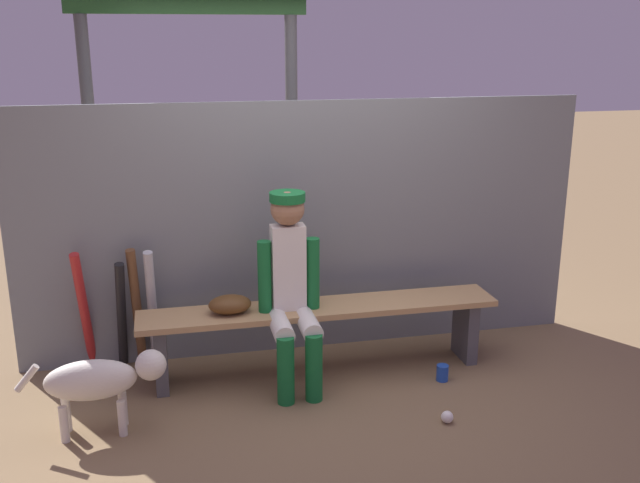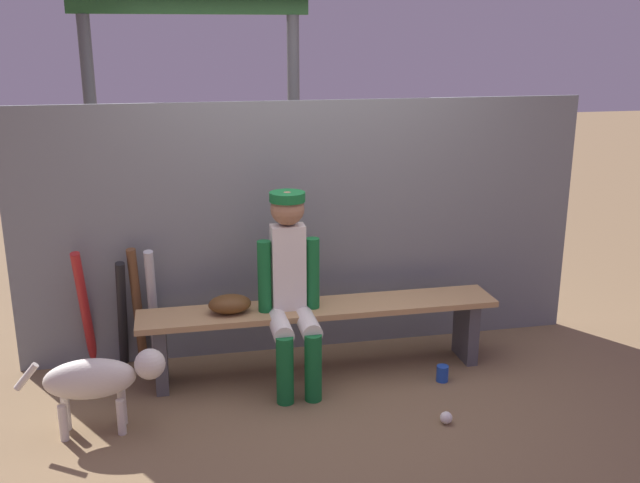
{
  "view_description": "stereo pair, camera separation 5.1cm",
  "coord_description": "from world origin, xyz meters",
  "px_view_note": "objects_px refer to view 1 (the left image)",
  "views": [
    {
      "loc": [
        -0.98,
        -4.41,
        2.25
      ],
      "look_at": [
        0.0,
        0.0,
        0.94
      ],
      "focal_mm": 40.34,
      "sensor_mm": 36.0,
      "label": 1
    },
    {
      "loc": [
        -0.93,
        -4.42,
        2.25
      ],
      "look_at": [
        0.0,
        0.0,
        0.94
      ],
      "focal_mm": 40.34,
      "sensor_mm": 36.0,
      "label": 2
    }
  ],
  "objects_px": {
    "dugout_bench": "(320,321)",
    "player_seated": "(291,284)",
    "baseball_glove": "(230,304)",
    "bat_aluminum_red": "(84,311)",
    "cup_on_bench": "(284,301)",
    "bat_wood_dark": "(137,308)",
    "cup_on_ground": "(442,373)",
    "dog": "(101,380)",
    "bat_aluminum_silver": "(152,308)",
    "baseball": "(447,417)",
    "scoreboard": "(195,1)",
    "bat_aluminum_black": "(122,315)"
  },
  "relations": [
    {
      "from": "player_seated",
      "to": "scoreboard",
      "type": "relative_size",
      "value": 0.36
    },
    {
      "from": "bat_aluminum_black",
      "to": "scoreboard",
      "type": "height_order",
      "value": "scoreboard"
    },
    {
      "from": "bat_aluminum_silver",
      "to": "baseball_glove",
      "type": "bearing_deg",
      "value": -34.18
    },
    {
      "from": "player_seated",
      "to": "cup_on_bench",
      "type": "xyz_separation_m",
      "value": [
        -0.04,
        0.11,
        -0.15
      ]
    },
    {
      "from": "dugout_bench",
      "to": "bat_aluminum_red",
      "type": "height_order",
      "value": "bat_aluminum_red"
    },
    {
      "from": "player_seated",
      "to": "baseball",
      "type": "xyz_separation_m",
      "value": [
        0.81,
        -0.72,
        -0.66
      ]
    },
    {
      "from": "cup_on_ground",
      "to": "dog",
      "type": "height_order",
      "value": "dog"
    },
    {
      "from": "cup_on_ground",
      "to": "bat_wood_dark",
      "type": "bearing_deg",
      "value": 161.87
    },
    {
      "from": "bat_aluminum_silver",
      "to": "bat_aluminum_black",
      "type": "xyz_separation_m",
      "value": [
        -0.21,
        -0.0,
        -0.03
      ]
    },
    {
      "from": "bat_aluminum_silver",
      "to": "cup_on_ground",
      "type": "relative_size",
      "value": 7.93
    },
    {
      "from": "baseball",
      "to": "cup_on_ground",
      "type": "xyz_separation_m",
      "value": [
        0.18,
        0.52,
        0.02
      ]
    },
    {
      "from": "player_seated",
      "to": "bat_wood_dark",
      "type": "relative_size",
      "value": 1.46
    },
    {
      "from": "player_seated",
      "to": "cup_on_ground",
      "type": "xyz_separation_m",
      "value": [
        0.99,
        -0.2,
        -0.64
      ]
    },
    {
      "from": "bat_aluminum_black",
      "to": "cup_on_ground",
      "type": "distance_m",
      "value": 2.21
    },
    {
      "from": "baseball_glove",
      "to": "bat_aluminum_red",
      "type": "distance_m",
      "value": 1.02
    },
    {
      "from": "dugout_bench",
      "to": "bat_aluminum_black",
      "type": "xyz_separation_m",
      "value": [
        -1.31,
        0.34,
        0.02
      ]
    },
    {
      "from": "baseball_glove",
      "to": "bat_aluminum_black",
      "type": "xyz_separation_m",
      "value": [
        -0.71,
        0.34,
        -0.15
      ]
    },
    {
      "from": "baseball_glove",
      "to": "baseball",
      "type": "height_order",
      "value": "baseball_glove"
    },
    {
      "from": "bat_wood_dark",
      "to": "scoreboard",
      "type": "distance_m",
      "value": 2.42
    },
    {
      "from": "player_seated",
      "to": "dog",
      "type": "xyz_separation_m",
      "value": [
        -1.18,
        -0.38,
        -0.36
      ]
    },
    {
      "from": "bat_aluminum_black",
      "to": "dog",
      "type": "distance_m",
      "value": 0.84
    },
    {
      "from": "baseball",
      "to": "bat_aluminum_red",
      "type": "bearing_deg",
      "value": 151.14
    },
    {
      "from": "bat_aluminum_silver",
      "to": "bat_aluminum_black",
      "type": "height_order",
      "value": "bat_aluminum_silver"
    },
    {
      "from": "baseball_glove",
      "to": "scoreboard",
      "type": "xyz_separation_m",
      "value": [
        -0.05,
        1.5,
        1.94
      ]
    },
    {
      "from": "bat_aluminum_red",
      "to": "baseball",
      "type": "xyz_separation_m",
      "value": [
        2.15,
        -1.19,
        -0.4
      ]
    },
    {
      "from": "baseball_glove",
      "to": "cup_on_bench",
      "type": "xyz_separation_m",
      "value": [
        0.35,
        -0.0,
        -0.01
      ]
    },
    {
      "from": "dugout_bench",
      "to": "bat_wood_dark",
      "type": "distance_m",
      "value": 1.26
    },
    {
      "from": "dugout_bench",
      "to": "bat_aluminum_red",
      "type": "relative_size",
      "value": 2.72
    },
    {
      "from": "bat_aluminum_red",
      "to": "dog",
      "type": "relative_size",
      "value": 1.06
    },
    {
      "from": "baseball_glove",
      "to": "dog",
      "type": "bearing_deg",
      "value": -148.3
    },
    {
      "from": "bat_aluminum_silver",
      "to": "cup_on_bench",
      "type": "height_order",
      "value": "bat_aluminum_silver"
    },
    {
      "from": "bat_aluminum_silver",
      "to": "scoreboard",
      "type": "bearing_deg",
      "value": 68.76
    },
    {
      "from": "cup_on_ground",
      "to": "dog",
      "type": "xyz_separation_m",
      "value": [
        -2.17,
        -0.18,
        0.28
      ]
    },
    {
      "from": "bat_aluminum_red",
      "to": "bat_wood_dark",
      "type": "bearing_deg",
      "value": -2.89
    },
    {
      "from": "scoreboard",
      "to": "baseball_glove",
      "type": "bearing_deg",
      "value": -87.99
    },
    {
      "from": "dugout_bench",
      "to": "bat_wood_dark",
      "type": "xyz_separation_m",
      "value": [
        -1.21,
        0.34,
        0.06
      ]
    },
    {
      "from": "scoreboard",
      "to": "bat_aluminum_silver",
      "type": "bearing_deg",
      "value": -111.24
    },
    {
      "from": "cup_on_ground",
      "to": "cup_on_bench",
      "type": "height_order",
      "value": "cup_on_bench"
    },
    {
      "from": "dugout_bench",
      "to": "player_seated",
      "type": "bearing_deg",
      "value": -153.06
    },
    {
      "from": "bat_aluminum_black",
      "to": "scoreboard",
      "type": "bearing_deg",
      "value": 60.54
    },
    {
      "from": "baseball_glove",
      "to": "bat_wood_dark",
      "type": "distance_m",
      "value": 0.7
    },
    {
      "from": "bat_wood_dark",
      "to": "cup_on_ground",
      "type": "distance_m",
      "value": 2.12
    },
    {
      "from": "player_seated",
      "to": "bat_aluminum_silver",
      "type": "distance_m",
      "value": 1.03
    },
    {
      "from": "bat_wood_dark",
      "to": "player_seated",
      "type": "bearing_deg",
      "value": -24.37
    },
    {
      "from": "dugout_bench",
      "to": "player_seated",
      "type": "relative_size",
      "value": 1.9
    },
    {
      "from": "baseball_glove",
      "to": "bat_aluminum_silver",
      "type": "height_order",
      "value": "bat_aluminum_silver"
    },
    {
      "from": "player_seated",
      "to": "scoreboard",
      "type": "distance_m",
      "value": 2.45
    },
    {
      "from": "bat_aluminum_silver",
      "to": "bat_wood_dark",
      "type": "relative_size",
      "value": 0.99
    },
    {
      "from": "dog",
      "to": "player_seated",
      "type": "bearing_deg",
      "value": 17.89
    },
    {
      "from": "dog",
      "to": "bat_wood_dark",
      "type": "bearing_deg",
      "value": 77.25
    }
  ]
}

